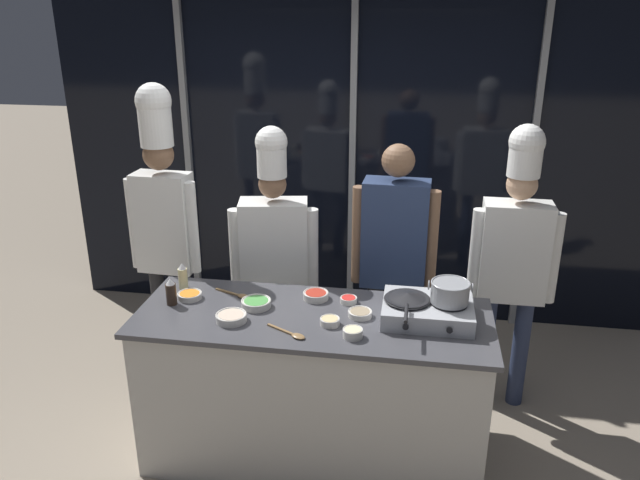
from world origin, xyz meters
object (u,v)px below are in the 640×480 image
at_px(prep_bowl_mushrooms, 360,313).
at_px(chef_sous, 274,246).
at_px(prep_bowl_ginger, 330,321).
at_px(chef_head, 163,210).
at_px(portable_stove, 427,310).
at_px(person_guest, 394,251).
at_px(prep_bowl_chicken, 231,317).
at_px(prep_bowl_bell_pepper, 349,299).
at_px(prep_bowl_scallions, 256,303).
at_px(prep_bowl_carrots, 190,295).
at_px(squeeze_bottle_soy, 171,292).
at_px(serving_spoon_solid, 293,334).
at_px(squeeze_bottle_oil, 183,276).
at_px(chef_line, 514,250).
at_px(serving_spoon_slotted, 239,295).
at_px(frying_pan, 407,297).
at_px(prep_bowl_chili_flakes, 316,295).
at_px(stock_pot, 450,292).
at_px(prep_bowl_noodles, 353,332).

bearing_deg(prep_bowl_mushrooms, chef_sous, 133.32).
relative_size(prep_bowl_ginger, chef_head, 0.05).
relative_size(portable_stove, person_guest, 0.28).
bearing_deg(prep_bowl_chicken, prep_bowl_ginger, 4.99).
bearing_deg(prep_bowl_bell_pepper, prep_bowl_ginger, -103.91).
xyz_separation_m(prep_bowl_bell_pepper, person_guest, (0.23, 0.49, 0.12)).
xyz_separation_m(prep_bowl_scallions, prep_bowl_ginger, (0.44, -0.14, -0.00)).
distance_m(prep_bowl_carrots, prep_bowl_bell_pepper, 0.92).
relative_size(squeeze_bottle_soy, chef_head, 0.08).
bearing_deg(prep_bowl_ginger, serving_spoon_solid, -139.50).
bearing_deg(squeeze_bottle_oil, squeeze_bottle_soy, -87.07).
distance_m(prep_bowl_carrots, prep_bowl_ginger, 0.87).
bearing_deg(chef_line, serving_spoon_slotted, 19.52).
relative_size(squeeze_bottle_soy, serving_spoon_slotted, 0.68).
bearing_deg(chef_head, prep_bowl_carrots, 125.06).
relative_size(prep_bowl_ginger, person_guest, 0.06).
bearing_deg(person_guest, frying_pan, 101.99).
height_order(frying_pan, prep_bowl_chicken, frying_pan).
bearing_deg(portable_stove, serving_spoon_slotted, 174.40).
xyz_separation_m(squeeze_bottle_oil, chef_line, (1.97, 0.51, 0.09)).
bearing_deg(serving_spoon_solid, prep_bowl_scallions, 133.52).
bearing_deg(prep_bowl_chili_flakes, chef_sous, 125.84).
height_order(stock_pot, chef_line, chef_line).
bearing_deg(stock_pot, portable_stove, -179.87).
bearing_deg(stock_pot, prep_bowl_noodles, -151.77).
distance_m(frying_pan, prep_bowl_noodles, 0.38).
bearing_deg(portable_stove, person_guest, 109.27).
height_order(portable_stove, frying_pan, frying_pan).
bearing_deg(person_guest, prep_bowl_bell_pepper, 67.22).
xyz_separation_m(frying_pan, prep_bowl_ginger, (-0.40, -0.14, -0.10)).
height_order(frying_pan, stock_pot, stock_pot).
bearing_deg(squeeze_bottle_oil, prep_bowl_carrots, -56.01).
bearing_deg(person_guest, chef_line, -173.03).
bearing_deg(serving_spoon_solid, prep_bowl_bell_pepper, 60.43).
xyz_separation_m(prep_bowl_chicken, prep_bowl_chili_flakes, (0.41, 0.34, -0.00)).
relative_size(squeeze_bottle_oil, chef_head, 0.08).
xyz_separation_m(squeeze_bottle_soy, chef_sous, (0.44, 0.70, 0.03)).
bearing_deg(person_guest, chef_sous, 0.12).
relative_size(stock_pot, prep_bowl_carrots, 1.65).
xyz_separation_m(squeeze_bottle_soy, serving_spoon_slotted, (0.35, 0.16, -0.07)).
xyz_separation_m(prep_bowl_noodles, chef_line, (0.90, 0.93, 0.14)).
relative_size(prep_bowl_chicken, chef_sous, 0.09).
relative_size(prep_bowl_scallions, serving_spoon_slotted, 0.72).
distance_m(prep_bowl_scallions, person_guest, 0.97).
xyz_separation_m(stock_pot, prep_bowl_chicken, (-1.15, -0.20, -0.15)).
height_order(stock_pot, prep_bowl_chili_flakes, stock_pot).
bearing_deg(prep_bowl_mushrooms, squeeze_bottle_oil, 170.11).
bearing_deg(stock_pot, prep_bowl_chili_flakes, 169.10).
relative_size(prep_bowl_scallions, prep_bowl_chicken, 1.01).
bearing_deg(prep_bowl_noodles, chef_head, 146.79).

